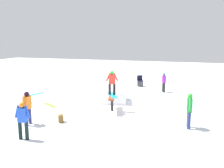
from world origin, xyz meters
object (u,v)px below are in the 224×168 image
rail_feature (112,98)px  bystander_orange (27,106)px  folding_chair (140,81)px  bystander_blue (23,119)px  loose_snowboard_lime (50,105)px  backpack_on_snow (61,119)px  bystander_green (189,109)px  loose_snowboard_cyan (36,94)px  main_rider_on_rail (112,83)px  bystander_purple (164,81)px

rail_feature → bystander_orange: 4.34m
rail_feature → folding_chair: (-7.28, 0.02, -0.28)m
folding_chair → bystander_blue: bearing=-126.1°
bystander_blue → loose_snowboard_lime: size_ratio=1.18×
bystander_orange → folding_chair: bearing=166.3°
rail_feature → backpack_on_snow: rail_feature is taller
bystander_green → loose_snowboard_cyan: (-3.66, -10.17, -0.84)m
bystander_orange → bystander_blue: size_ratio=1.03×
bystander_green → bystander_blue: 6.77m
loose_snowboard_lime → loose_snowboard_cyan: 3.38m
bystander_green → rail_feature: bearing=-115.9°
main_rider_on_rail → bystander_purple: (-5.60, 2.08, -0.70)m
loose_snowboard_lime → backpack_on_snow: 3.19m
bystander_orange → loose_snowboard_cyan: (-5.41, -3.33, -0.84)m
bystander_orange → loose_snowboard_lime: (-3.14, -0.83, -0.84)m
bystander_orange → loose_snowboard_cyan: size_ratio=1.17×
rail_feature → backpack_on_snow: (2.51, -1.66, -0.52)m
backpack_on_snow → loose_snowboard_lime: bearing=-174.2°
rail_feature → bystander_blue: bystander_blue is taller
main_rider_on_rail → bystander_green: size_ratio=0.93×
bystander_green → backpack_on_snow: bearing=-84.9°
bystander_orange → backpack_on_snow: (-0.72, 1.24, -0.68)m
loose_snowboard_cyan → loose_snowboard_lime: bearing=-114.0°
bystander_blue → backpack_on_snow: 2.33m
rail_feature → bystander_blue: bearing=-38.3°
bystander_orange → bystander_green: 7.06m
rail_feature → bystander_orange: bearing=-57.2°
bystander_purple → folding_chair: 2.68m
loose_snowboard_cyan → folding_chair: size_ratio=1.46×
rail_feature → loose_snowboard_cyan: rail_feature is taller
rail_feature → loose_snowboard_lime: 3.79m
main_rider_on_rail → folding_chair: 7.36m
bystander_orange → backpack_on_snow: size_ratio=4.44×
bystander_green → main_rider_on_rail: bearing=-115.9°
loose_snowboard_lime → main_rider_on_rail: bearing=-146.8°
main_rider_on_rail → bystander_green: 4.26m
loose_snowboard_cyan → backpack_on_snow: backpack_on_snow is taller
bystander_purple → bystander_green: size_ratio=0.92×
bystander_orange → bystander_green: bearing=106.2°
bystander_orange → loose_snowboard_lime: bearing=-163.4°
folding_chair → backpack_on_snow: folding_chair is taller
rail_feature → folding_chair: 7.29m
bystander_orange → loose_snowboard_lime: size_ratio=1.21×
bystander_green → folding_chair: bystander_green is taller
folding_chair → bystander_orange: bearing=-132.1°
bystander_purple → folding_chair: size_ratio=1.58×
main_rider_on_rail → bystander_blue: bearing=-53.4°
bystander_blue → loose_snowboard_cyan: size_ratio=1.14×
bystander_orange → rail_feature: bearing=139.9°
bystander_green → loose_snowboard_lime: size_ratio=1.22×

